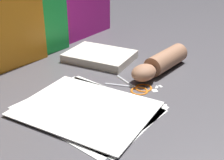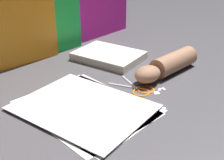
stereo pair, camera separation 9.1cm
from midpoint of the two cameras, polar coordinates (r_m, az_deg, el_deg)
ground_plane at (r=0.95m, az=4.42°, el=-3.26°), size 6.00×6.00×0.00m
paper_stack at (r=0.89m, az=-1.99°, el=-5.07°), size 0.32×0.38×0.01m
book_closed at (r=1.21m, az=1.54°, el=4.40°), size 0.21×0.27×0.03m
scissors at (r=1.00m, az=7.52°, el=-1.55°), size 0.10×0.16×0.01m
hand_forearm at (r=1.10m, az=12.36°, el=2.61°), size 0.30×0.09×0.07m
paper_scrap_near at (r=0.90m, az=12.28°, el=-5.44°), size 0.03×0.02×0.00m
paper_scrap_mid at (r=1.01m, az=12.01°, el=-1.62°), size 0.02×0.02×0.00m
paper_scrap_far at (r=0.99m, az=10.81°, el=-2.37°), size 0.03×0.03×0.00m
paper_scrap_side at (r=1.01m, az=11.30°, el=-1.74°), size 0.02×0.01×0.00m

